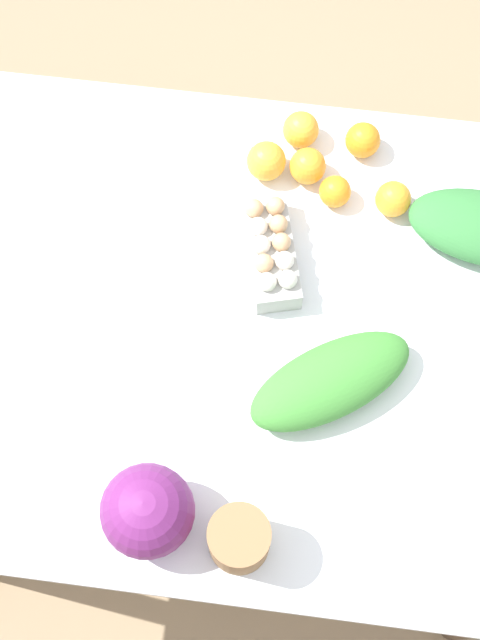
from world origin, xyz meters
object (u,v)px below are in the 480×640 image
Objects in this scene: orange_3 at (266,161)px; orange_4 at (301,130)px; cabbage_purple at (148,511)px; orange_0 at (308,166)px; greens_bunch_dandelion at (331,381)px; egg_carton at (271,250)px; paper_bag at (239,539)px; orange_5 at (335,192)px; orange_1 at (363,140)px; orange_2 at (393,199)px.

orange_3 reaches higher than orange_4.
orange_3 is (-0.12, -0.76, -0.04)m from cabbage_purple.
cabbage_purple is 2.18× the size of orange_0.
orange_3 is 0.11m from orange_4.
greens_bunch_dandelion is 0.56m from orange_4.
cabbage_purple is 0.57m from egg_carton.
paper_bag is 1.98× the size of orange_5.
greens_bunch_dandelion is 0.54m from orange_1.
orange_2 is 0.96× the size of orange_4.
cabbage_purple reaches higher than orange_1.
orange_3 is 1.24× the size of orange_5.
paper_bag reaches higher than orange_5.
cabbage_purple is at bearing 68.88° from orange_5.
orange_1 is 0.14m from orange_5.
orange_5 is at bearing -86.24° from greens_bunch_dandelion.
orange_0 is at bearing -39.04° from orange_5.
orange_0 is at bearing -105.54° from cabbage_purple.
egg_carton is 0.29m from orange_4.
egg_carton reaches higher than orange_0.
greens_bunch_dandelion is 4.32× the size of orange_4.
cabbage_purple is 0.90m from orange_1.
orange_1 is 0.21m from orange_3.
orange_3 is at bearing -18.35° from orange_5.
orange_3 is (0.04, -0.78, -0.02)m from paper_bag.
orange_5 is at bearing -2.20° from orange_2.
orange_0 is 1.15× the size of orange_5.
paper_bag is 1.70× the size of orange_4.
orange_3 is (0.27, -0.05, 0.00)m from orange_2.
greens_bunch_dandelion is 4.46× the size of orange_1.
greens_bunch_dandelion is 4.04× the size of orange_3.
orange_3 is at bearing 0.56° from orange_0.
orange_4 is at bearing -102.50° from cabbage_purple.
orange_1 is at bearing -92.14° from greens_bunch_dandelion.
cabbage_purple is at bearing -30.69° from egg_carton.
cabbage_purple reaches higher than orange_0.
orange_1 is at bearing -110.98° from cabbage_purple.
greens_bunch_dandelion is at bearing 77.19° from orange_2.
greens_bunch_dandelion is (-0.13, -0.32, -0.02)m from paper_bag.
orange_2 is (-0.23, -0.73, -0.03)m from paper_bag.
orange_5 is at bearing -111.12° from cabbage_purple.
greens_bunch_dandelion is 0.47m from orange_0.
cabbage_purple reaches higher than orange_2.
greens_bunch_dandelion is at bearing 100.90° from orange_0.
orange_2 is at bearing 177.80° from orange_5.
cabbage_purple is 2.24× the size of orange_1.
orange_3 is (0.03, -0.20, -0.00)m from egg_carton.
orange_0 is 0.09m from orange_4.
orange_1 is 0.15m from orange_2.
orange_3 is at bearing -99.24° from cabbage_purple.
paper_bag is (-0.01, 0.58, 0.02)m from egg_carton.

